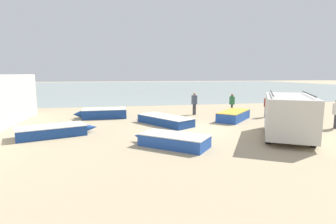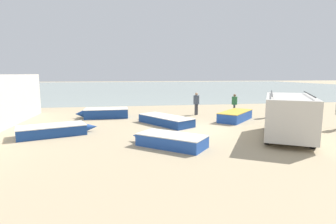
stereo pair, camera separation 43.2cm
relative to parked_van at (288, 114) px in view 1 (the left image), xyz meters
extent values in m
plane|color=tan|center=(-4.21, 2.68, -1.20)|extent=(200.00, 200.00, 0.00)
cube|color=#99A89E|center=(-4.21, 54.68, -1.19)|extent=(120.00, 80.00, 0.01)
cube|color=beige|center=(-0.01, -0.02, 0.02)|extent=(4.34, 5.34, 1.87)
cube|color=black|center=(1.25, 2.15, -0.50)|extent=(1.76, 1.08, 0.84)
cube|color=#1E232D|center=(1.21, 2.08, 0.58)|extent=(1.66, 1.00, 0.60)
cylinder|color=black|center=(-0.06, 1.77, -0.84)|extent=(0.55, 0.72, 0.71)
cylinder|color=black|center=(1.57, 0.82, -0.84)|extent=(0.55, 0.72, 0.71)
cylinder|color=black|center=(-1.60, -0.87, -0.84)|extent=(0.55, 0.72, 0.71)
cylinder|color=black|center=(0.03, -1.82, -0.84)|extent=(0.55, 0.72, 0.71)
cylinder|color=black|center=(-0.74, 0.40, 1.08)|extent=(2.08, 3.52, 0.05)
cylinder|color=black|center=(0.71, -0.45, 1.08)|extent=(2.08, 3.52, 0.05)
cube|color=#234CA3|center=(-6.05, -0.58, -0.94)|extent=(3.22, 2.98, 0.52)
cone|color=#234CA3|center=(-7.49, 0.58, -0.94)|extent=(0.83, 0.80, 0.49)
cube|color=silver|center=(-6.05, -0.58, -0.74)|extent=(0.96, 1.11, 0.05)
cube|color=silver|center=(-6.05, -0.58, -0.66)|extent=(3.25, 3.01, 0.04)
cube|color=#234CA3|center=(-0.52, 5.25, -0.89)|extent=(3.27, 3.37, 0.61)
cone|color=#234CA3|center=(0.86, 6.73, -0.89)|extent=(0.92, 0.93, 0.58)
cube|color=gold|center=(-0.52, 5.25, -0.65)|extent=(1.06, 1.01, 0.05)
cube|color=gold|center=(-0.52, 5.25, -0.56)|extent=(3.30, 3.40, 0.04)
cube|color=navy|center=(-9.51, 7.99, -0.87)|extent=(3.16, 1.73, 0.65)
cone|color=navy|center=(-11.41, 7.93, -0.87)|extent=(0.70, 0.63, 0.61)
cube|color=silver|center=(-9.51, 7.99, -0.61)|extent=(0.24, 1.52, 0.05)
cube|color=silver|center=(-9.51, 7.99, -0.53)|extent=(3.19, 1.75, 0.04)
cube|color=navy|center=(-11.95, 2.53, -0.94)|extent=(3.65, 2.57, 0.51)
cone|color=navy|center=(-10.04, 3.21, -0.94)|extent=(0.85, 0.71, 0.49)
cube|color=silver|center=(-11.95, 2.53, -0.75)|extent=(0.67, 1.39, 0.05)
cube|color=silver|center=(-11.95, 2.53, -0.66)|extent=(3.68, 2.59, 0.04)
cube|color=navy|center=(-5.55, 4.62, -0.94)|extent=(3.33, 4.09, 0.51)
cone|color=navy|center=(-6.83, 6.63, -0.94)|extent=(0.87, 0.98, 0.48)
cube|color=silver|center=(-5.55, 4.62, -0.76)|extent=(1.25, 0.89, 0.05)
cube|color=silver|center=(-5.55, 4.62, -0.67)|extent=(3.37, 4.13, 0.04)
cylinder|color=#38383D|center=(0.50, 7.82, -0.80)|extent=(0.15, 0.15, 0.80)
cylinder|color=#38383D|center=(0.56, 7.97, -0.80)|extent=(0.15, 0.15, 0.80)
cylinder|color=#2D6B3D|center=(0.53, 7.89, -0.08)|extent=(0.43, 0.43, 0.63)
sphere|color=#8C664C|center=(0.53, 7.89, 0.34)|extent=(0.22, 0.22, 0.22)
cylinder|color=#38383D|center=(-2.62, 8.09, -0.76)|extent=(0.16, 0.16, 0.86)
cylinder|color=#38383D|center=(-2.48, 8.20, -0.76)|extent=(0.16, 0.16, 0.86)
cylinder|color=#424C5B|center=(-2.55, 8.15, 0.01)|extent=(0.47, 0.47, 0.68)
sphere|color=tan|center=(-2.55, 8.15, 0.47)|extent=(0.23, 0.23, 0.23)
cylinder|color=#38383D|center=(4.34, 1.59, -0.77)|extent=(0.16, 0.16, 0.84)
cylinder|color=#38383D|center=(4.24, 1.44, -0.77)|extent=(0.16, 0.16, 0.84)
cylinder|color=#38383D|center=(2.44, 6.09, -0.80)|extent=(0.15, 0.15, 0.79)
cylinder|color=#38383D|center=(2.49, 5.94, -0.80)|extent=(0.15, 0.15, 0.79)
cylinder|color=#993833|center=(2.46, 6.01, -0.10)|extent=(0.43, 0.43, 0.62)
sphere|color=tan|center=(2.46, 6.01, 0.32)|extent=(0.21, 0.21, 0.21)
camera|label=1|loc=(-8.44, -11.76, 2.05)|focal=28.00mm
camera|label=2|loc=(-8.02, -11.84, 2.05)|focal=28.00mm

